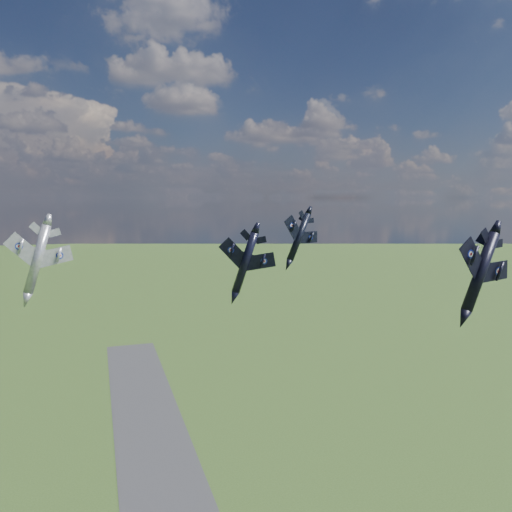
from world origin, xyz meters
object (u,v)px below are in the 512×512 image
object	(u,v)px
jet_lead_navy	(245,262)
jet_left_silver	(37,259)
jet_right_navy	(480,272)
jet_high_navy	(299,237)

from	to	relation	value
jet_lead_navy	jet_left_silver	xyz separation A→B (m)	(-33.42, 6.03, 1.16)
jet_lead_navy	jet_right_navy	world-z (taller)	jet_right_navy
jet_right_navy	jet_left_silver	size ratio (longest dim) A/B	0.95
jet_lead_navy	jet_high_navy	world-z (taller)	jet_high_navy
jet_lead_navy	jet_high_navy	distance (m)	14.97
jet_high_navy	jet_right_navy	bearing A→B (deg)	-91.76
jet_right_navy	jet_left_silver	xyz separation A→B (m)	(-56.64, 35.23, -0.31)
jet_lead_navy	jet_right_navy	bearing A→B (deg)	-28.83
jet_right_navy	jet_high_navy	bearing A→B (deg)	96.43
jet_lead_navy	jet_right_navy	size ratio (longest dim) A/B	1.00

